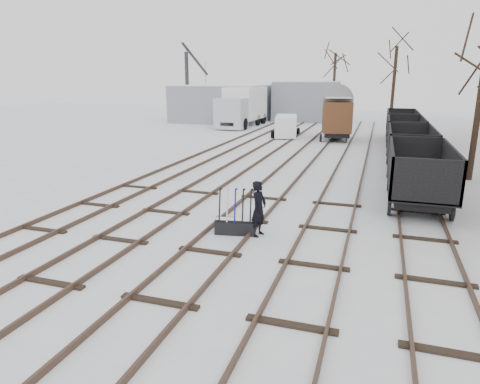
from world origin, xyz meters
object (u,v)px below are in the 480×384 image
Objects in this scene: freight_wagon_a at (418,182)px; worker at (259,209)px; crane at (188,101)px; ground_frame at (235,226)px; box_van_wagon at (337,115)px; panel_van at (286,126)px; lorry at (242,106)px.

worker is at bearing -133.30° from freight_wagon_a.
freight_wagon_a is 0.66× the size of crane.
ground_frame is 7.98m from freight_wagon_a.
worker is at bearing -98.81° from box_van_wagon.
freight_wagon_a is (5.04, 5.35, -0.00)m from worker.
lorry is at bearing 122.17° from panel_van.
box_van_wagon reaches higher than panel_van.
worker is 0.31× the size of freight_wagon_a.
freight_wagon_a is at bearing 33.28° from ground_frame.
freight_wagon_a reaches higher than panel_van.
freight_wagon_a is 0.65× the size of lorry.
lorry is 1.01× the size of crane.
worker reaches higher than panel_van.
box_van_wagon is at bearing 105.96° from freight_wagon_a.
lorry reaches higher than ground_frame.
ground_frame is 0.17× the size of crane.
panel_van is (-4.22, 0.62, -1.07)m from box_van_wagon.
freight_wagon_a is at bearing -82.76° from box_van_wagon.
ground_frame is at bearing -51.47° from crane.
crane is at bearing 106.99° from ground_frame.
panel_van is 16.90m from crane.
freight_wagon_a is (5.79, 5.45, 0.61)m from ground_frame.
crane is (-17.04, 33.50, 1.99)m from ground_frame.
worker is 0.20× the size of lorry.
box_van_wagon is at bearing -19.18° from panel_van.
freight_wagon_a reaches higher than worker.
freight_wagon_a is 36.20m from crane.
ground_frame is at bearing -92.50° from panel_van.
crane is (-13.61, 9.92, 1.35)m from panel_van.
lorry is at bearing 31.55° from worker.
panel_van is at bearing -24.52° from crane.
freight_wagon_a is 1.34× the size of panel_van.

